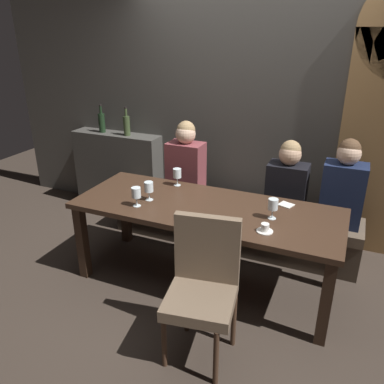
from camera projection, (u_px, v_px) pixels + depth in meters
The scene contains 17 objects.
ground at pixel (205, 281), 3.46m from camera, with size 9.00×9.00×0.00m, color #382D26.
back_wall_tiled at pixel (251, 91), 3.90m from camera, with size 6.00×0.12×3.00m, color #4C4944.
back_counter at pixel (119, 171), 4.72m from camera, with size 1.10×0.28×0.95m, color #413E3A.
dining_table at pixel (206, 216), 3.20m from camera, with size 2.20×0.84×0.74m.
banquette_bench at pixel (230, 225), 3.96m from camera, with size 2.50×0.44×0.45m.
chair_near_side at pixel (203, 281), 2.53m from camera, with size 0.50×0.50×0.98m.
diner_redhead at pixel (186, 163), 3.89m from camera, with size 0.36×0.24×0.81m.
diner_bearded at pixel (287, 181), 3.54m from camera, with size 0.36×0.24×0.73m.
diner_far_end at pixel (344, 185), 3.37m from camera, with size 0.36×0.24×0.79m.
wine_bottle_dark_red at pixel (102, 122), 4.53m from camera, with size 0.08×0.08×0.33m.
wine_bottle_pale_label at pixel (127, 125), 4.40m from camera, with size 0.08×0.08×0.33m.
wine_glass_far_right at pixel (149, 187), 3.24m from camera, with size 0.08×0.08×0.16m.
wine_glass_end_left at pixel (273, 205), 2.92m from camera, with size 0.08×0.08×0.16m.
wine_glass_end_right at pixel (177, 174), 3.54m from camera, with size 0.08×0.08×0.16m.
wine_glass_near_left at pixel (136, 193), 3.13m from camera, with size 0.08×0.08×0.16m.
espresso_cup at pixel (265, 228), 2.76m from camera, with size 0.12×0.12×0.06m.
folded_napkin at pixel (286, 205), 3.18m from camera, with size 0.11×0.10×0.01m, color silver.
Camera 1 is at (1.03, -2.68, 2.09)m, focal length 36.07 mm.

